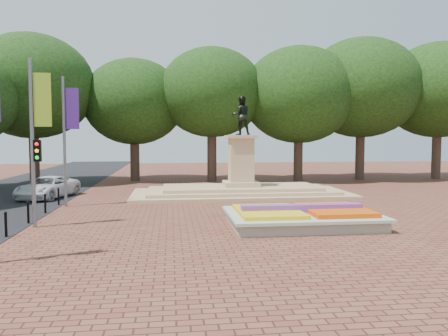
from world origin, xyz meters
The scene contains 7 objects.
ground centered at (0.00, 0.00, 0.00)m, with size 90.00×90.00×0.00m, color brown.
flower_bed centered at (1.03, -2.00, 0.38)m, with size 6.30×4.30×0.91m.
monument centered at (0.00, 8.00, 0.88)m, with size 14.00×6.00×6.40m.
tree_row_back centered at (2.33, 18.00, 6.67)m, with size 44.80×8.80×10.43m.
banner_poles centered at (-10.08, -1.31, 3.88)m, with size 0.88×11.17×7.00m.
bollard_row centered at (-10.70, -1.50, 0.53)m, with size 0.12×13.12×0.98m.
van centered at (-12.11, 8.12, 0.67)m, with size 2.22×4.82×1.34m, color silver.
Camera 1 is at (-4.53, -19.87, 3.75)m, focal length 35.00 mm.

